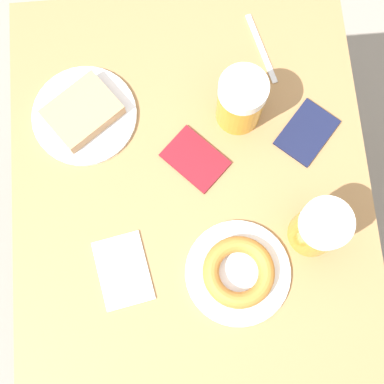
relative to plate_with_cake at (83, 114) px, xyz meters
The scene contains 10 objects.
ground_plane 0.84m from the plate_with_cake, 138.34° to the left, with size 8.00×8.00×0.00m, color gray.
table 0.30m from the plate_with_cake, 138.34° to the left, with size 0.74×0.95×0.78m.
plate_with_cake is the anchor object (origin of this frame).
plate_with_donut 0.46m from the plate_with_cake, 128.97° to the left, with size 0.21×0.21×0.04m.
beer_mug_left 0.54m from the plate_with_cake, 146.71° to the left, with size 0.10×0.10×0.15m.
beer_mug_center 0.33m from the plate_with_cake, behind, with size 0.10×0.10×0.15m.
napkin_folded 0.34m from the plate_with_cake, 100.61° to the left, with size 0.12×0.16×0.00m.
fork 0.41m from the plate_with_cake, 162.57° to the right, with size 0.05×0.17×0.00m.
passport_near_edge 0.47m from the plate_with_cake, behind, with size 0.15×0.15×0.01m.
passport_far_edge 0.25m from the plate_with_cake, 152.82° to the left, with size 0.15×0.15×0.01m.
Camera 1 is at (0.02, 0.24, 1.85)m, focal length 50.00 mm.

